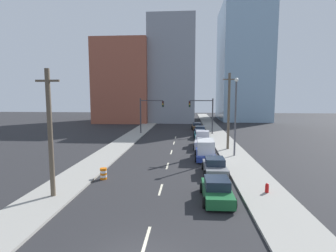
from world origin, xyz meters
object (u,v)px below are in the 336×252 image
object	(u,v)px
sedan_gray	(215,166)
pickup_truck_silver	(203,141)
utility_pole_right_mid	(229,111)
fire_hydrant	(267,189)
street_lamp	(236,112)
utility_pole_left_near	(50,133)
traffic_signal_right	(206,111)
traffic_signal_left	(147,111)
sedan_navy	(200,130)
traffic_barrel	(103,174)
sedan_green	(217,190)
box_truck_blue	(205,150)
sedan_teal	(200,134)
sedan_brown	(197,126)

from	to	relation	value
sedan_gray	pickup_truck_silver	world-z (taller)	pickup_truck_silver
utility_pole_right_mid	fire_hydrant	bearing A→B (deg)	-88.46
street_lamp	fire_hydrant	bearing A→B (deg)	-88.82
utility_pole_left_near	fire_hydrant	size ratio (longest dim) A/B	10.45
traffic_signal_right	utility_pole_left_near	xyz separation A→B (m)	(-12.45, -30.87, 0.26)
traffic_signal_left	sedan_navy	xyz separation A→B (m)	(9.71, 0.76, -3.57)
traffic_signal_right	traffic_barrel	size ratio (longest dim) A/B	6.88
traffic_signal_left	sedan_green	xyz separation A→B (m)	(9.37, -30.41, -3.55)
box_truck_blue	sedan_navy	world-z (taller)	box_truck_blue
traffic_barrel	sedan_navy	xyz separation A→B (m)	(9.33, 27.40, 0.18)
traffic_signal_right	sedan_teal	size ratio (longest dim) A/B	1.46
traffic_signal_right	pickup_truck_silver	bearing A→B (deg)	-95.83
utility_pole_left_near	traffic_barrel	distance (m)	6.21
utility_pole_right_mid	box_truck_blue	bearing A→B (deg)	-122.00
pickup_truck_silver	sedan_brown	bearing A→B (deg)	93.67
sedan_gray	sedan_brown	world-z (taller)	sedan_gray
street_lamp	sedan_navy	xyz separation A→B (m)	(-3.08, 18.32, -4.50)
sedan_gray	sedan_navy	world-z (taller)	sedan_gray
traffic_barrel	sedan_navy	distance (m)	28.95
traffic_signal_left	box_truck_blue	xyz separation A→B (m)	(9.39, -18.90, -3.21)
utility_pole_left_near	box_truck_blue	distance (m)	16.72
sedan_gray	sedan_navy	distance (m)	25.17
utility_pole_left_near	sedan_green	xyz separation A→B (m)	(11.14, 0.46, -3.81)
sedan_green	utility_pole_left_near	bearing A→B (deg)	-178.50
pickup_truck_silver	sedan_navy	size ratio (longest dim) A/B	1.33
fire_hydrant	sedan_teal	world-z (taller)	sedan_teal
utility_pole_left_near	utility_pole_right_mid	distance (m)	22.35
utility_pole_left_near	sedan_navy	xyz separation A→B (m)	(11.47, 31.63, -3.83)
utility_pole_right_mid	pickup_truck_silver	size ratio (longest dim) A/B	1.54
traffic_signal_right	fire_hydrant	size ratio (longest dim) A/B	7.81
traffic_signal_right	pickup_truck_silver	xyz separation A→B (m)	(-1.21, -11.86, -3.38)
traffic_barrel	street_lamp	size ratio (longest dim) A/B	0.11
traffic_barrel	utility_pole_left_near	bearing A→B (deg)	-116.83
sedan_gray	sedan_teal	world-z (taller)	sedan_gray
sedan_green	box_truck_blue	size ratio (longest dim) A/B	0.80
sedan_navy	fire_hydrant	bearing A→B (deg)	-82.79
traffic_signal_right	box_truck_blue	world-z (taller)	traffic_signal_right
traffic_barrel	sedan_gray	world-z (taller)	sedan_gray
traffic_signal_left	fire_hydrant	xyz separation A→B (m)	(13.02, -29.18, -3.82)
sedan_teal	traffic_signal_left	bearing A→B (deg)	154.85
traffic_barrel	sedan_gray	xyz separation A→B (m)	(9.47, 2.23, 0.20)
traffic_signal_right	traffic_barrel	bearing A→B (deg)	-111.15
utility_pole_left_near	sedan_teal	bearing A→B (deg)	66.91
traffic_signal_left	box_truck_blue	size ratio (longest dim) A/B	1.23
street_lamp	box_truck_blue	world-z (taller)	street_lamp
fire_hydrant	pickup_truck_silver	distance (m)	17.69
street_lamp	pickup_truck_silver	bearing A→B (deg)	120.17
street_lamp	utility_pole_right_mid	bearing A→B (deg)	92.65
box_truck_blue	sedan_teal	distance (m)	14.41
box_truck_blue	pickup_truck_silver	distance (m)	7.05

